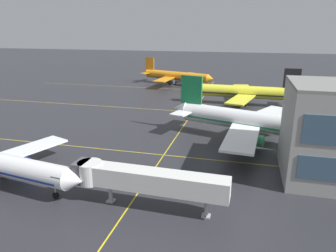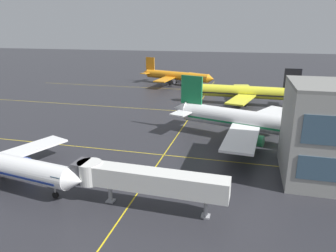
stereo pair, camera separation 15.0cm
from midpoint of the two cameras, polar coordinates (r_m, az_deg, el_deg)
airliner_second_row at (r=67.02m, az=16.23°, el=0.67°), size 40.45×34.53×12.82m
airliner_third_row at (r=100.00m, az=13.22°, el=6.11°), size 37.66×32.54×11.73m
airliner_far_left_stand at (r=133.24m, az=1.33°, el=9.19°), size 33.94×29.00×10.80m
taxiway_markings at (r=74.18m, az=2.42°, el=-0.55°), size 143.30×144.23×0.01m
jet_bridge at (r=41.66m, az=-5.61°, el=-9.64°), size 21.16×3.58×5.58m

